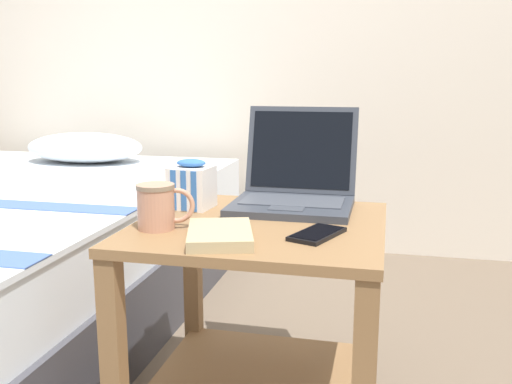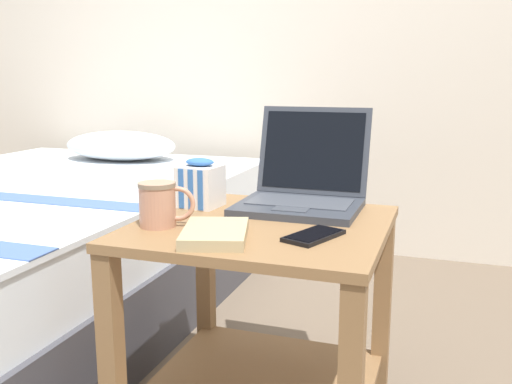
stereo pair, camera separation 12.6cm
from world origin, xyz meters
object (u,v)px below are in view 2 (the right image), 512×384
(cell_phone, at_px, (314,236))
(laptop, at_px, (303,187))
(snack_bag, at_px, (200,184))
(bed, at_px, (9,250))
(closed_book, at_px, (215,233))
(mug_front_left, at_px, (159,202))

(cell_phone, bearing_deg, laptop, 108.68)
(laptop, distance_m, snack_bag, 0.27)
(bed, xyz_separation_m, snack_bag, (0.92, -0.30, 0.36))
(bed, height_order, snack_bag, snack_bag)
(snack_bag, distance_m, closed_book, 0.31)
(mug_front_left, bearing_deg, snack_bag, 88.87)
(cell_phone, bearing_deg, snack_bag, 151.05)
(laptop, relative_size, snack_bag, 2.49)
(snack_bag, bearing_deg, closed_book, -59.95)
(laptop, relative_size, cell_phone, 2.01)
(snack_bag, relative_size, closed_book, 0.58)
(bed, distance_m, snack_bag, 1.04)
(mug_front_left, bearing_deg, bed, 150.83)
(bed, height_order, cell_phone, bed)
(snack_bag, relative_size, cell_phone, 0.81)
(cell_phone, bearing_deg, mug_front_left, -176.58)
(bed, distance_m, laptop, 1.25)
(bed, relative_size, snack_bag, 17.02)
(laptop, bearing_deg, bed, 169.68)
(bed, height_order, closed_book, bed)
(cell_phone, distance_m, closed_book, 0.21)
(laptop, xyz_separation_m, snack_bag, (-0.25, -0.09, 0.01))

